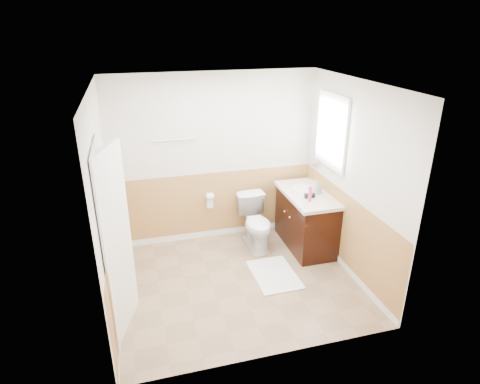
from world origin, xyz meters
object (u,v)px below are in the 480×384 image
object	(u,v)px
soap_dispenser	(318,188)
vanity_cabinet	(306,221)
bath_mat	(274,275)
toilet	(256,223)
lotion_bottle	(310,194)

from	to	relation	value
soap_dispenser	vanity_cabinet	bearing A→B (deg)	154.72
bath_mat	soap_dispenser	size ratio (longest dim) A/B	4.25
toilet	bath_mat	distance (m)	0.89
toilet	vanity_cabinet	world-z (taller)	vanity_cabinet
vanity_cabinet	lotion_bottle	world-z (taller)	lotion_bottle
toilet	vanity_cabinet	xyz separation A→B (m)	(0.71, -0.18, 0.02)
bath_mat	toilet	bearing A→B (deg)	90.00
lotion_bottle	soap_dispenser	xyz separation A→B (m)	(0.22, 0.22, -0.02)
lotion_bottle	soap_dispenser	size ratio (longest dim) A/B	1.17
vanity_cabinet	lotion_bottle	xyz separation A→B (m)	(-0.10, -0.27, 0.56)
toilet	lotion_bottle	world-z (taller)	lotion_bottle
vanity_cabinet	soap_dispenser	distance (m)	0.56
toilet	bath_mat	world-z (taller)	toilet
soap_dispenser	bath_mat	bearing A→B (deg)	-145.37
lotion_bottle	soap_dispenser	distance (m)	0.31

